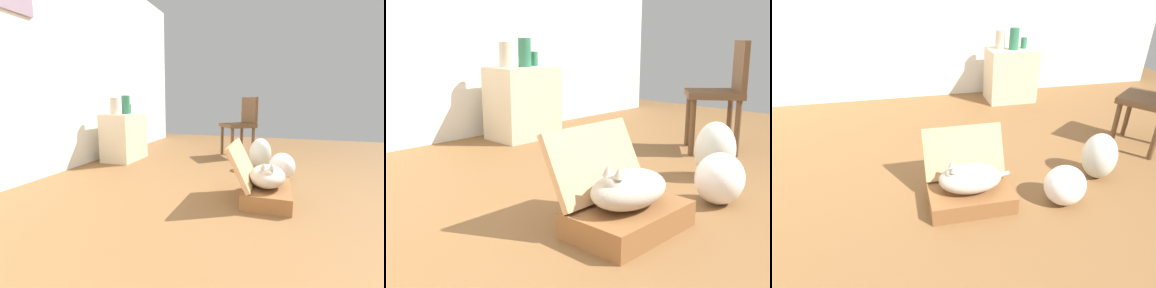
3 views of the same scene
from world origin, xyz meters
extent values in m
plane|color=brown|center=(0.00, 0.00, 0.00)|extent=(7.68, 7.68, 0.00)
cube|color=silver|center=(0.00, 2.26, 1.30)|extent=(6.40, 0.12, 2.60)
cube|color=brown|center=(0.03, -0.09, 0.06)|extent=(0.57, 0.37, 0.12)
cube|color=tan|center=(0.03, 0.12, 0.30)|extent=(0.57, 0.20, 0.35)
ellipsoid|color=#B2A899|center=(0.03, -0.09, 0.21)|extent=(0.43, 0.28, 0.17)
sphere|color=#B2A899|center=(-0.09, -0.09, 0.25)|extent=(0.11, 0.11, 0.11)
cone|color=#B2A899|center=(-0.09, -0.12, 0.32)|extent=(0.05, 0.05, 0.05)
cone|color=#B2A899|center=(-0.09, -0.06, 0.32)|extent=(0.05, 0.05, 0.05)
cylinder|color=#B2A899|center=(0.22, -0.04, 0.17)|extent=(0.20, 0.03, 0.07)
ellipsoid|color=white|center=(0.66, -0.21, 0.14)|extent=(0.29, 0.26, 0.28)
ellipsoid|color=silver|center=(1.07, 0.03, 0.18)|extent=(0.26, 0.26, 0.37)
cube|color=beige|center=(0.99, 1.85, 0.32)|extent=(0.58, 0.41, 0.63)
cylinder|color=#B7AD99|center=(0.85, 1.88, 0.74)|extent=(0.12, 0.12, 0.22)
cylinder|color=#2D7051|center=(1.13, 1.85, 0.70)|extent=(0.07, 0.07, 0.13)
cylinder|color=#2D7051|center=(0.99, 1.80, 0.76)|extent=(0.11, 0.11, 0.25)
cylinder|color=brown|center=(1.76, 0.63, 0.22)|extent=(0.04, 0.04, 0.43)
cylinder|color=brown|center=(1.48, 0.44, 0.22)|extent=(0.04, 0.04, 0.43)
cylinder|color=brown|center=(1.95, 0.37, 0.22)|extent=(0.04, 0.04, 0.43)
cylinder|color=brown|center=(1.68, 0.17, 0.22)|extent=(0.04, 0.04, 0.43)
cube|color=brown|center=(1.72, 0.40, 0.46)|extent=(0.59, 0.58, 0.05)
cube|color=brown|center=(1.83, 0.25, 0.67)|extent=(0.35, 0.27, 0.38)
camera|label=1|loc=(-2.10, -0.13, 0.81)|focal=24.32mm
camera|label=2|loc=(-1.55, -1.28, 0.88)|focal=42.36mm
camera|label=3|loc=(-0.39, -1.81, 1.41)|focal=29.71mm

